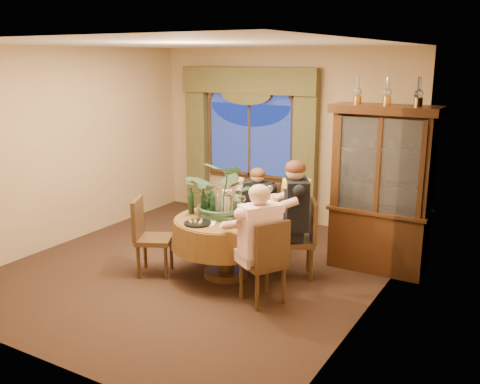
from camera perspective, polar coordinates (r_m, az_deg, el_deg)
The scene contains 37 objects.
floor at distance 7.01m, azimuth -4.51°, elevation -8.03°, with size 5.00×5.00×0.00m, color black.
wall_back at distance 8.75m, azimuth 4.71°, elevation 5.95°, with size 4.50×4.50×0.00m, color #A5855A.
wall_right at distance 5.65m, azimuth 14.32°, elevation 1.01°, with size 5.00×5.00×0.00m, color #A5855A.
ceiling at distance 6.49m, azimuth -5.00°, elevation 15.50°, with size 5.00×5.00×0.00m, color white.
window at distance 8.97m, azimuth 1.03°, elevation 5.56°, with size 1.62×0.10×1.32m, color navy, non-canonical shape.
arched_transom at distance 8.89m, azimuth 1.05°, elevation 10.54°, with size 1.60×0.06×0.44m, color navy, non-canonical shape.
drapery_left at distance 9.49m, azimuth -4.58°, elevation 5.26°, with size 0.38×0.14×2.32m, color #474320.
drapery_right at distance 8.50m, azimuth 6.95°, elevation 4.15°, with size 0.38×0.14×2.32m, color #474320.
swag_valance at distance 8.81m, azimuth 0.80°, elevation 11.81°, with size 2.45×0.16×0.42m, color #474320, non-canonical shape.
dining_table at distance 6.62m, azimuth -1.50°, elevation -5.88°, with size 1.34×1.34×0.75m, color brown.
china_cabinet at distance 6.85m, azimuth 14.80°, elevation 0.21°, with size 1.30×0.51×2.09m, color #341C0F.
oil_lamp_left at distance 6.78m, azimuth 12.47°, elevation 10.61°, with size 0.11×0.11×0.34m, color #A5722D, non-canonical shape.
oil_lamp_center at distance 6.67m, azimuth 15.47°, elevation 10.39°, with size 0.11×0.11×0.34m, color #A5722D, non-canonical shape.
oil_lamp_right at distance 6.59m, azimuth 18.55°, elevation 10.13°, with size 0.11×0.11×0.34m, color #A5722D, non-canonical shape.
chair_right at distance 5.90m, azimuth 2.40°, elevation -7.34°, with size 0.42×0.42×0.96m, color black.
chair_back_right at distance 6.60m, azimuth 6.05°, elevation -5.05°, with size 0.42×0.42×0.96m, color black.
chair_back at distance 7.34m, azimuth 2.11°, elevation -2.99°, with size 0.42×0.42×0.96m, color black.
chair_front_left at distance 6.72m, azimuth -9.11°, elevation -4.78°, with size 0.42×0.42×0.96m, color black.
person_pink at distance 5.78m, azimuth 2.13°, elevation -5.73°, with size 0.48×0.44×1.35m, color #F6C1C7, non-canonical shape.
person_back at distance 7.24m, azimuth 1.91°, elevation -2.11°, with size 0.44×0.40×1.23m, color black, non-canonical shape.
person_scarf at distance 6.55m, azimuth 5.98°, elevation -2.88°, with size 0.52×0.48×1.46m, color black, non-canonical shape.
stoneware_vase at distance 6.60m, azimuth -1.39°, elevation -1.10°, with size 0.17×0.17×0.31m, color tan, non-canonical shape.
centerpiece_plant at distance 6.46m, azimuth -1.60°, elevation 2.62°, with size 0.92×1.03×0.80m, color #2F4E30.
olive_bowl at distance 6.41m, azimuth -1.22°, elevation -2.77°, with size 0.16×0.16×0.05m, color #555E33.
cheese_platter at distance 6.27m, azimuth -4.54°, elevation -3.35°, with size 0.32×0.32×0.02m, color black.
wine_bottle_0 at distance 6.49m, azimuth -2.94°, elevation -1.30°, with size 0.07×0.07×0.33m, color black.
wine_bottle_1 at distance 6.65m, azimuth -5.24°, elevation -0.94°, with size 0.07×0.07×0.33m, color black.
wine_bottle_2 at distance 6.61m, azimuth -2.48°, elevation -0.99°, with size 0.07×0.07×0.33m, color tan.
wine_bottle_3 at distance 6.73m, azimuth -3.11°, elevation -0.74°, with size 0.07×0.07×0.33m, color black.
wine_bottle_4 at distance 6.59m, azimuth -3.90°, elevation -1.08°, with size 0.07×0.07×0.33m, color black.
wine_bottle_5 at distance 6.73m, azimuth -3.92°, elevation -0.74°, with size 0.07×0.07×0.33m, color tan.
tasting_paper_0 at distance 6.28m, azimuth -1.04°, elevation -3.34°, with size 0.21×0.30×0.00m, color white.
tasting_paper_1 at distance 6.52m, azimuth 1.67°, elevation -2.68°, with size 0.21×0.30×0.00m, color white.
tasting_paper_2 at distance 6.33m, azimuth -3.56°, elevation -3.21°, with size 0.21×0.30×0.00m, color white.
wine_glass_person_pink at distance 6.09m, azimuth 0.23°, elevation -3.06°, with size 0.07×0.07×0.18m, color silver, non-canonical shape.
wine_glass_person_back at distance 6.84m, azimuth 0.38°, elevation -1.11°, with size 0.07×0.07×0.18m, color silver, non-canonical shape.
wine_glass_person_scarf at distance 6.48m, azimuth 2.40°, elevation -2.00°, with size 0.07×0.07×0.18m, color silver, non-canonical shape.
Camera 1 is at (3.73, -5.31, 2.64)m, focal length 40.00 mm.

